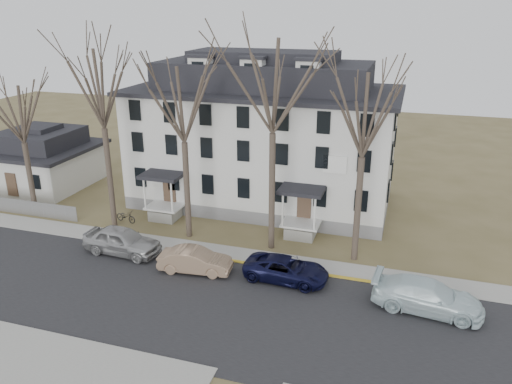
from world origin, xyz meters
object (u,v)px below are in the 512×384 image
(car_silver, at_px, (122,241))
(tree_center, at_px, (273,80))
(tree_mid_right, at_px, (365,110))
(tree_far_left, at_px, (100,83))
(bicycle_left, at_px, (126,217))
(boarding_house, at_px, (263,137))
(car_navy, at_px, (286,270))
(car_tan, at_px, (195,261))
(car_white, at_px, (427,297))
(small_house, at_px, (43,160))
(tree_mid_left, at_px, (182,99))
(tree_bungalow, at_px, (19,111))

(car_silver, bearing_deg, tree_center, -64.38)
(tree_mid_right, bearing_deg, tree_center, 180.00)
(tree_far_left, distance_m, bicycle_left, 9.93)
(tree_center, xyz_separation_m, car_silver, (-9.00, -3.75, -10.20))
(boarding_house, bearing_deg, car_navy, -67.44)
(car_navy, relative_size, bicycle_left, 2.86)
(tree_mid_right, xyz_separation_m, car_silver, (-14.50, -3.75, -8.72))
(car_silver, distance_m, bicycle_left, 5.11)
(car_tan, xyz_separation_m, car_white, (13.35, -0.13, 0.10))
(small_house, distance_m, bicycle_left, 12.90)
(tree_mid_left, height_order, tree_mid_right, same)
(car_silver, xyz_separation_m, bicycle_left, (-2.46, 4.46, -0.42))
(tree_mid_right, xyz_separation_m, car_tan, (-9.00, -4.55, -8.87))
(tree_far_left, bearing_deg, tree_mid_right, 0.00)
(boarding_house, relative_size, tree_bungalow, 1.93)
(car_silver, height_order, car_navy, car_silver)
(tree_center, height_order, car_navy, tree_center)
(tree_center, distance_m, bicycle_left, 15.65)
(car_silver, bearing_deg, car_navy, -87.63)
(tree_far_left, distance_m, tree_mid_right, 17.52)
(tree_mid_left, distance_m, car_tan, 10.28)
(bicycle_left, bearing_deg, boarding_house, -38.17)
(tree_center, bearing_deg, small_house, 164.92)
(tree_center, bearing_deg, tree_mid_right, 0.00)
(car_tan, height_order, bicycle_left, car_tan)
(small_house, height_order, car_white, small_house)
(tree_far_left, height_order, car_white, tree_far_left)
(car_white, bearing_deg, tree_mid_left, 78.86)
(car_silver, bearing_deg, car_white, -89.82)
(small_house, bearing_deg, car_silver, -35.39)
(small_house, relative_size, bicycle_left, 5.00)
(car_white, height_order, bicycle_left, car_white)
(boarding_house, xyz_separation_m, tree_mid_left, (-3.00, -8.15, 4.22))
(tree_far_left, bearing_deg, boarding_house, 42.18)
(tree_mid_right, bearing_deg, car_tan, -153.19)
(tree_mid_right, height_order, car_silver, tree_mid_right)
(car_white, bearing_deg, bicycle_left, 81.11)
(tree_mid_left, height_order, tree_bungalow, tree_mid_left)
(tree_mid_right, distance_m, car_white, 10.85)
(boarding_house, relative_size, car_silver, 4.02)
(car_tan, distance_m, bicycle_left, 9.55)
(tree_center, distance_m, tree_bungalow, 19.23)
(boarding_house, xyz_separation_m, bicycle_left, (-8.46, -7.44, -4.92))
(small_house, bearing_deg, car_white, -18.33)
(car_silver, bearing_deg, tree_mid_right, -72.49)
(tree_far_left, xyz_separation_m, tree_mid_left, (6.00, 0.00, -0.74))
(tree_far_left, xyz_separation_m, tree_mid_right, (17.50, 0.00, -0.74))
(tree_mid_left, height_order, tree_center, tree_center)
(boarding_house, xyz_separation_m, tree_far_left, (-9.00, -8.15, 4.96))
(tree_center, bearing_deg, tree_far_left, 180.00)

